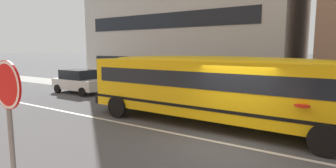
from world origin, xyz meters
TOP-DOWN VIEW (x-y plane):
  - ground_plane at (0.00, 0.00)m, footprint 400.00×400.00m
  - sidewalk_far at (0.00, 7.05)m, footprint 120.00×3.00m
  - lane_centreline at (0.00, 0.00)m, footprint 110.00×0.16m
  - school_bus at (-1.12, 1.77)m, footprint 12.48×3.02m
  - parked_car_white_beside_sign at (-12.40, 4.11)m, footprint 3.90×1.89m
  - stop_sign_post at (-1.04, -6.15)m, footprint 0.70×0.07m

SIDE VIEW (x-z plane):
  - ground_plane at x=0.00m, z-range 0.00..0.00m
  - lane_centreline at x=0.00m, z-range 0.00..0.01m
  - sidewalk_far at x=0.00m, z-range 0.00..0.01m
  - parked_car_white_beside_sign at x=-12.40m, z-range 0.02..1.66m
  - school_bus at x=-1.12m, z-range 0.26..3.05m
  - stop_sign_post at x=-1.04m, z-range 0.78..3.68m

